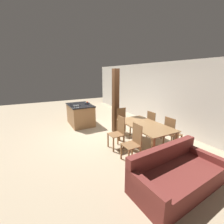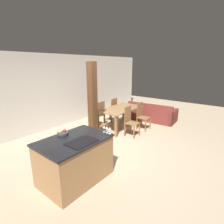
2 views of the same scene
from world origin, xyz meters
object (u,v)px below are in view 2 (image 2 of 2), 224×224
object	(u,v)px
wine_glass_near	(110,129)
fruit_bowl	(63,133)
wine_glass_middle	(107,128)
dining_chair_far_right	(112,110)
couch	(152,114)
timber_post	(93,104)
dining_chair_near_left	(130,121)
dining_chair_head_end	(97,123)
dining_chair_near_right	(142,116)
kitchen_island	(75,159)
dining_table	(120,111)
dining_chair_far_left	(99,114)
wine_glass_far	(104,127)

from	to	relation	value
wine_glass_near	fruit_bowl	bearing A→B (deg)	130.75
wine_glass_middle	dining_chair_far_right	bearing A→B (deg)	36.73
couch	timber_post	xyz separation A→B (m)	(-3.18, 0.39, 0.95)
dining_chair_near_left	dining_chair_head_end	size ratio (longest dim) A/B	1.00
dining_chair_near_right	timber_post	distance (m)	2.16
kitchen_island	dining_table	bearing A→B (deg)	19.48
wine_glass_middle	dining_chair_far_left	world-z (taller)	wine_glass_middle
kitchen_island	wine_glass_middle	world-z (taller)	wine_glass_middle
kitchen_island	dining_table	size ratio (longest dim) A/B	0.80
timber_post	wine_glass_near	bearing A→B (deg)	-122.90
dining_chair_far_left	dining_chair_far_right	xyz separation A→B (m)	(0.79, 0.00, 0.00)
wine_glass_middle	dining_chair_near_right	distance (m)	2.98
dining_chair_near_left	couch	bearing A→B (deg)	5.09
wine_glass_far	couch	distance (m)	4.21
fruit_bowl	couch	world-z (taller)	fruit_bowl
dining_chair_far_left	dining_table	bearing A→B (deg)	119.26
dining_chair_far_right	wine_glass_near	bearing A→B (deg)	37.72
dining_chair_far_right	wine_glass_far	bearing A→B (deg)	35.70
wine_glass_near	dining_chair_far_right	world-z (taller)	wine_glass_near
dining_table	dining_chair_far_right	size ratio (longest dim) A/B	1.77
dining_chair_near_right	dining_chair_head_end	world-z (taller)	same
timber_post	dining_chair_far_left	bearing A→B (deg)	35.57
wine_glass_near	dining_table	world-z (taller)	wine_glass_near
dining_chair_near_left	dining_chair_far_right	bearing A→B (deg)	60.74
fruit_bowl	dining_table	size ratio (longest dim) A/B	0.13
dining_chair_far_left	timber_post	distance (m)	1.61
dining_chair_near_left	timber_post	distance (m)	1.48
kitchen_island	wine_glass_near	world-z (taller)	wine_glass_near
dining_table	fruit_bowl	bearing A→B (deg)	-166.31
dining_chair_far_left	dining_chair_far_right	distance (m)	0.79
wine_glass_near	couch	size ratio (longest dim) A/B	0.08
wine_glass_middle	wine_glass_far	bearing A→B (deg)	90.00
wine_glass_near	couch	distance (m)	4.24
dining_chair_far_right	couch	size ratio (longest dim) A/B	0.50
wine_glass_far	timber_post	bearing A→B (deg)	53.85
wine_glass_far	wine_glass_middle	bearing A→B (deg)	-90.00
wine_glass_far	timber_post	xyz separation A→B (m)	(0.88, 1.20, 0.17)
dining_chair_near_left	couch	size ratio (longest dim) A/B	0.50
kitchen_island	dining_chair_head_end	bearing A→B (deg)	30.87
kitchen_island	dining_chair_far_right	distance (m)	3.91
kitchen_island	wine_glass_middle	bearing A→B (deg)	-27.57
wine_glass_far	dining_chair_far_right	distance (m)	3.54
wine_glass_near	dining_chair_far_left	world-z (taller)	wine_glass_near
fruit_bowl	couch	size ratio (longest dim) A/B	0.11
fruit_bowl	timber_post	size ratio (longest dim) A/B	0.09
fruit_bowl	dining_chair_head_end	bearing A→B (deg)	22.33
kitchen_island	dining_chair_near_left	distance (m)	2.71
dining_chair_near_right	timber_post	xyz separation A→B (m)	(-1.97, 0.57, 0.70)
dining_chair_near_right	dining_chair_far_left	size ratio (longest dim) A/B	1.00
wine_glass_middle	dining_chair_far_right	size ratio (longest dim) A/B	0.15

